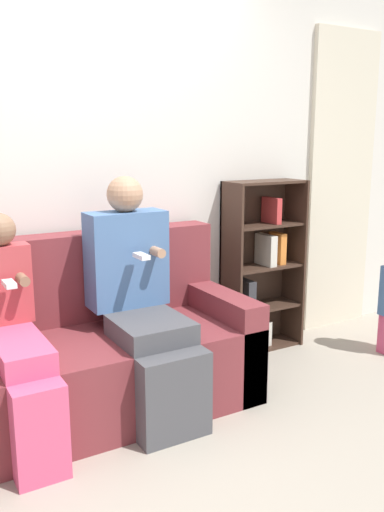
% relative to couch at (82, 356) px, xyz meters
% --- Properties ---
extents(ground_plane, '(14.00, 14.00, 0.00)m').
position_rel_couch_xyz_m(ground_plane, '(0.06, -0.51, -0.32)').
color(ground_plane, '#9E9384').
extents(back_wall, '(10.00, 0.06, 2.55)m').
position_rel_couch_xyz_m(back_wall, '(0.06, 0.43, 0.95)').
color(back_wall, silver).
rests_on(back_wall, ground_plane).
extents(curtain_panel, '(0.63, 0.04, 2.27)m').
position_rel_couch_xyz_m(curtain_panel, '(2.25, 0.38, 0.82)').
color(curtain_panel, beige).
rests_on(curtain_panel, ground_plane).
extents(couch, '(1.85, 0.81, 0.95)m').
position_rel_couch_xyz_m(couch, '(0.00, 0.00, 0.00)').
color(couch, maroon).
rests_on(couch, ground_plane).
extents(adult_seated, '(0.44, 0.72, 1.28)m').
position_rel_couch_xyz_m(adult_seated, '(0.30, -0.13, 0.34)').
color(adult_seated, '#47474C').
rests_on(adult_seated, ground_plane).
extents(child_seated, '(0.27, 0.74, 1.12)m').
position_rel_couch_xyz_m(child_seated, '(-0.37, -0.17, 0.24)').
color(child_seated, '#DB4C75').
rests_on(child_seated, ground_plane).
extents(bookshelf, '(0.57, 0.26, 1.20)m').
position_rel_couch_xyz_m(bookshelf, '(1.42, 0.29, 0.28)').
color(bookshelf, '#3D281E').
rests_on(bookshelf, ground_plane).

